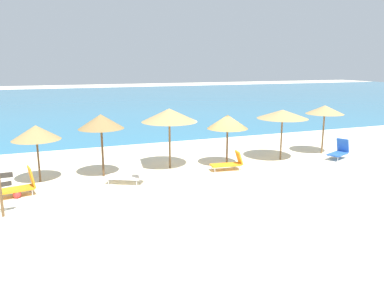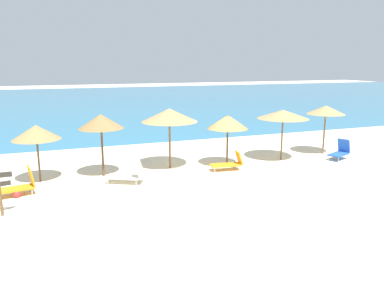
{
  "view_description": "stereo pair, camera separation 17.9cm",
  "coord_description": "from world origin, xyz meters",
  "px_view_note": "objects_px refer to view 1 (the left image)",
  "views": [
    {
      "loc": [
        -7.73,
        -15.42,
        5.02
      ],
      "look_at": [
        -1.48,
        0.92,
        1.24
      ],
      "focal_mm": 34.84,
      "sensor_mm": 36.0,
      "label": 1
    },
    {
      "loc": [
        -7.56,
        -15.49,
        5.02
      ],
      "look_at": [
        -1.48,
        0.92,
        1.24
      ],
      "focal_mm": 34.84,
      "sensor_mm": 36.0,
      "label": 2
    }
  ],
  "objects_px": {
    "beach_umbrella_5": "(325,110)",
    "lounge_chair_2": "(229,163)",
    "beach_umbrella_2": "(169,115)",
    "beach_umbrella_3": "(228,122)",
    "beach_ball": "(17,194)",
    "beach_umbrella_4": "(283,114)",
    "lounge_chair_0": "(129,174)",
    "lounge_chair_1": "(339,151)",
    "lounge_chair_3": "(21,185)",
    "beach_umbrella_0": "(36,133)",
    "wooden_signpost": "(0,187)",
    "beach_umbrella_1": "(101,122)"
  },
  "relations": [
    {
      "from": "beach_ball",
      "to": "beach_umbrella_2",
      "type": "bearing_deg",
      "value": 15.97
    },
    {
      "from": "beach_umbrella_0",
      "to": "wooden_signpost",
      "type": "bearing_deg",
      "value": -107.33
    },
    {
      "from": "beach_umbrella_0",
      "to": "wooden_signpost",
      "type": "xyz_separation_m",
      "value": [
        -1.11,
        -3.56,
        -1.14
      ]
    },
    {
      "from": "beach_umbrella_4",
      "to": "wooden_signpost",
      "type": "xyz_separation_m",
      "value": [
        -13.09,
        -3.19,
        -1.4
      ]
    },
    {
      "from": "beach_umbrella_1",
      "to": "lounge_chair_0",
      "type": "height_order",
      "value": "beach_umbrella_1"
    },
    {
      "from": "beach_umbrella_3",
      "to": "beach_umbrella_4",
      "type": "bearing_deg",
      "value": 2.22
    },
    {
      "from": "beach_umbrella_0",
      "to": "lounge_chair_3",
      "type": "xyz_separation_m",
      "value": [
        -0.65,
        -1.55,
        -1.76
      ]
    },
    {
      "from": "beach_umbrella_2",
      "to": "lounge_chair_0",
      "type": "bearing_deg",
      "value": -143.85
    },
    {
      "from": "beach_umbrella_3",
      "to": "beach_ball",
      "type": "height_order",
      "value": "beach_umbrella_3"
    },
    {
      "from": "beach_umbrella_0",
      "to": "beach_umbrella_2",
      "type": "bearing_deg",
      "value": 1.25
    },
    {
      "from": "lounge_chair_3",
      "to": "beach_umbrella_3",
      "type": "bearing_deg",
      "value": -94.93
    },
    {
      "from": "lounge_chair_3",
      "to": "beach_umbrella_2",
      "type": "bearing_deg",
      "value": -87.01
    },
    {
      "from": "beach_umbrella_2",
      "to": "lounge_chair_3",
      "type": "height_order",
      "value": "beach_umbrella_2"
    },
    {
      "from": "lounge_chair_3",
      "to": "beach_umbrella_4",
      "type": "bearing_deg",
      "value": -96.01
    },
    {
      "from": "beach_umbrella_2",
      "to": "wooden_signpost",
      "type": "relative_size",
      "value": 1.7
    },
    {
      "from": "beach_umbrella_4",
      "to": "lounge_chair_3",
      "type": "height_order",
      "value": "beach_umbrella_4"
    },
    {
      "from": "beach_umbrella_5",
      "to": "wooden_signpost",
      "type": "bearing_deg",
      "value": -167.72
    },
    {
      "from": "beach_umbrella_5",
      "to": "lounge_chair_0",
      "type": "distance_m",
      "value": 11.69
    },
    {
      "from": "wooden_signpost",
      "to": "beach_ball",
      "type": "relative_size",
      "value": 5.7
    },
    {
      "from": "beach_umbrella_2",
      "to": "wooden_signpost",
      "type": "xyz_separation_m",
      "value": [
        -7.04,
        -3.69,
        -1.58
      ]
    },
    {
      "from": "beach_umbrella_3",
      "to": "beach_umbrella_5",
      "type": "relative_size",
      "value": 0.94
    },
    {
      "from": "beach_umbrella_0",
      "to": "lounge_chair_3",
      "type": "distance_m",
      "value": 2.43
    },
    {
      "from": "lounge_chair_3",
      "to": "wooden_signpost",
      "type": "relative_size",
      "value": 0.84
    },
    {
      "from": "beach_umbrella_3",
      "to": "beach_ball",
      "type": "distance_m",
      "value": 9.83
    },
    {
      "from": "lounge_chair_2",
      "to": "beach_umbrella_3",
      "type": "bearing_deg",
      "value": -11.36
    },
    {
      "from": "beach_umbrella_5",
      "to": "wooden_signpost",
      "type": "distance_m",
      "value": 16.53
    },
    {
      "from": "beach_umbrella_0",
      "to": "beach_ball",
      "type": "relative_size",
      "value": 8.23
    },
    {
      "from": "lounge_chair_0",
      "to": "lounge_chair_2",
      "type": "height_order",
      "value": "lounge_chair_0"
    },
    {
      "from": "beach_umbrella_1",
      "to": "lounge_chair_2",
      "type": "bearing_deg",
      "value": -11.31
    },
    {
      "from": "lounge_chair_2",
      "to": "lounge_chair_3",
      "type": "height_order",
      "value": "lounge_chair_3"
    },
    {
      "from": "lounge_chair_0",
      "to": "beach_umbrella_1",
      "type": "bearing_deg",
      "value": 58.98
    },
    {
      "from": "beach_umbrella_2",
      "to": "beach_ball",
      "type": "xyz_separation_m",
      "value": [
        -6.73,
        -1.93,
        -2.46
      ]
    },
    {
      "from": "beach_umbrella_2",
      "to": "beach_umbrella_5",
      "type": "xyz_separation_m",
      "value": [
        9.04,
        -0.19,
        -0.11
      ]
    },
    {
      "from": "beach_umbrella_2",
      "to": "beach_umbrella_4",
      "type": "xyz_separation_m",
      "value": [
        6.05,
        -0.5,
        -0.17
      ]
    },
    {
      "from": "lounge_chair_1",
      "to": "wooden_signpost",
      "type": "bearing_deg",
      "value": 75.11
    },
    {
      "from": "beach_umbrella_4",
      "to": "lounge_chair_1",
      "type": "relative_size",
      "value": 1.84
    },
    {
      "from": "beach_umbrella_0",
      "to": "lounge_chair_1",
      "type": "distance_m",
      "value": 15.18
    },
    {
      "from": "beach_umbrella_3",
      "to": "lounge_chair_0",
      "type": "height_order",
      "value": "beach_umbrella_3"
    },
    {
      "from": "lounge_chair_0",
      "to": "lounge_chair_1",
      "type": "height_order",
      "value": "lounge_chair_0"
    },
    {
      "from": "beach_umbrella_5",
      "to": "wooden_signpost",
      "type": "height_order",
      "value": "beach_umbrella_5"
    },
    {
      "from": "beach_umbrella_2",
      "to": "lounge_chair_3",
      "type": "relative_size",
      "value": 2.01
    },
    {
      "from": "beach_umbrella_2",
      "to": "beach_umbrella_4",
      "type": "bearing_deg",
      "value": -4.73
    },
    {
      "from": "lounge_chair_2",
      "to": "beach_ball",
      "type": "xyz_separation_m",
      "value": [
        -9.27,
        -0.53,
        -0.21
      ]
    },
    {
      "from": "beach_ball",
      "to": "lounge_chair_3",
      "type": "bearing_deg",
      "value": 58.92
    },
    {
      "from": "beach_umbrella_4",
      "to": "beach_umbrella_5",
      "type": "xyz_separation_m",
      "value": [
        2.99,
        0.31,
        0.06
      ]
    },
    {
      "from": "beach_umbrella_2",
      "to": "beach_umbrella_3",
      "type": "relative_size",
      "value": 1.14
    },
    {
      "from": "beach_umbrella_4",
      "to": "beach_umbrella_0",
      "type": "bearing_deg",
      "value": 178.23
    },
    {
      "from": "lounge_chair_2",
      "to": "lounge_chair_3",
      "type": "distance_m",
      "value": 9.13
    },
    {
      "from": "beach_ball",
      "to": "beach_umbrella_3",
      "type": "bearing_deg",
      "value": 7.77
    },
    {
      "from": "beach_umbrella_5",
      "to": "lounge_chair_2",
      "type": "xyz_separation_m",
      "value": [
        -6.5,
        -1.2,
        -2.13
      ]
    }
  ]
}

